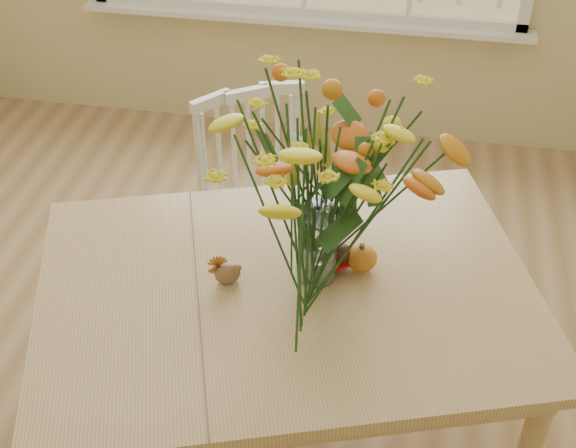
# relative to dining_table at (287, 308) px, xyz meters

# --- Properties ---
(floor) EXTENTS (4.00, 4.50, 0.01)m
(floor) POSITION_rel_dining_table_xyz_m (-0.31, -0.00, -0.70)
(floor) COLOR #9D794C
(floor) RESTS_ON ground
(dining_table) EXTENTS (1.74, 1.47, 0.79)m
(dining_table) POSITION_rel_dining_table_xyz_m (0.00, 0.00, 0.00)
(dining_table) COLOR tan
(dining_table) RESTS_ON floor
(windsor_chair) EXTENTS (0.60, 0.60, 0.96)m
(windsor_chair) POSITION_rel_dining_table_xyz_m (-0.25, 0.75, -0.16)
(windsor_chair) COLOR white
(windsor_chair) RESTS_ON floor
(flower_vase) EXTENTS (0.54, 0.54, 0.64)m
(flower_vase) POSITION_rel_dining_table_xyz_m (0.08, 0.06, 0.48)
(flower_vase) COLOR white
(flower_vase) RESTS_ON dining_table
(pumpkin) EXTENTS (0.10, 0.10, 0.08)m
(pumpkin) POSITION_rel_dining_table_xyz_m (0.21, 0.12, 0.13)
(pumpkin) COLOR #C26816
(pumpkin) RESTS_ON dining_table
(turkey_figurine) EXTENTS (0.10, 0.08, 0.10)m
(turkey_figurine) POSITION_rel_dining_table_xyz_m (-0.18, -0.02, 0.13)
(turkey_figurine) COLOR #CCB78C
(turkey_figurine) RESTS_ON dining_table
(dark_gourd) EXTENTS (0.13, 0.09, 0.08)m
(dark_gourd) POSITION_rel_dining_table_xyz_m (0.14, 0.12, 0.13)
(dark_gourd) COLOR #38160F
(dark_gourd) RESTS_ON dining_table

